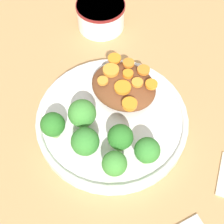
# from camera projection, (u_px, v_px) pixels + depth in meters

# --- Properties ---
(ground_plane) EXTENTS (4.00, 4.00, 0.00)m
(ground_plane) POSITION_uv_depth(u_px,v_px,m) (112.00, 123.00, 0.54)
(ground_plane) COLOR tan
(plate) EXTENTS (0.25, 0.25, 0.03)m
(plate) POSITION_uv_depth(u_px,v_px,m) (112.00, 119.00, 0.53)
(plate) COLOR silver
(plate) RESTS_ON ground_plane
(dip_bowl) EXTENTS (0.10, 0.10, 0.05)m
(dip_bowl) POSITION_uv_depth(u_px,v_px,m) (101.00, 14.00, 0.64)
(dip_bowl) COLOR white
(dip_bowl) RESTS_ON ground_plane
(stew_mound) EXTENTS (0.11, 0.10, 0.03)m
(stew_mound) POSITION_uv_depth(u_px,v_px,m) (124.00, 86.00, 0.53)
(stew_mound) COLOR brown
(stew_mound) RESTS_ON plate
(broccoli_floret_0) EXTENTS (0.04, 0.04, 0.05)m
(broccoli_floret_0) POSITION_uv_depth(u_px,v_px,m) (120.00, 138.00, 0.46)
(broccoli_floret_0) COLOR #7FA85B
(broccoli_floret_0) RESTS_ON plate
(broccoli_floret_1) EXTENTS (0.04, 0.04, 0.06)m
(broccoli_floret_1) POSITION_uv_depth(u_px,v_px,m) (82.00, 114.00, 0.48)
(broccoli_floret_1) COLOR #759E51
(broccoli_floret_1) RESTS_ON plate
(broccoli_floret_2) EXTENTS (0.04, 0.04, 0.05)m
(broccoli_floret_2) POSITION_uv_depth(u_px,v_px,m) (147.00, 151.00, 0.45)
(broccoli_floret_2) COLOR #759E51
(broccoli_floret_2) RESTS_ON plate
(broccoli_floret_3) EXTENTS (0.04, 0.04, 0.05)m
(broccoli_floret_3) POSITION_uv_depth(u_px,v_px,m) (114.00, 164.00, 0.44)
(broccoli_floret_3) COLOR #7FA85B
(broccoli_floret_3) RESTS_ON plate
(broccoli_floret_4) EXTENTS (0.04, 0.04, 0.06)m
(broccoli_floret_4) POSITION_uv_depth(u_px,v_px,m) (85.00, 142.00, 0.46)
(broccoli_floret_4) COLOR #7FA85B
(broccoli_floret_4) RESTS_ON plate
(broccoli_floret_5) EXTENTS (0.04, 0.04, 0.05)m
(broccoli_floret_5) POSITION_uv_depth(u_px,v_px,m) (53.00, 125.00, 0.48)
(broccoli_floret_5) COLOR #759E51
(broccoli_floret_5) RESTS_ON plate
(carrot_slice_0) EXTENTS (0.03, 0.03, 0.01)m
(carrot_slice_0) POSITION_uv_depth(u_px,v_px,m) (123.00, 87.00, 0.51)
(carrot_slice_0) COLOR orange
(carrot_slice_0) RESTS_ON stew_mound
(carrot_slice_1) EXTENTS (0.02, 0.02, 0.01)m
(carrot_slice_1) POSITION_uv_depth(u_px,v_px,m) (151.00, 84.00, 0.51)
(carrot_slice_1) COLOR orange
(carrot_slice_1) RESTS_ON stew_mound
(carrot_slice_2) EXTENTS (0.02, 0.02, 0.01)m
(carrot_slice_2) POSITION_uv_depth(u_px,v_px,m) (128.00, 74.00, 0.52)
(carrot_slice_2) COLOR orange
(carrot_slice_2) RESTS_ON stew_mound
(carrot_slice_3) EXTENTS (0.02, 0.02, 0.00)m
(carrot_slice_3) POSITION_uv_depth(u_px,v_px,m) (145.00, 71.00, 0.53)
(carrot_slice_3) COLOR orange
(carrot_slice_3) RESTS_ON stew_mound
(carrot_slice_4) EXTENTS (0.03, 0.03, 0.01)m
(carrot_slice_4) POSITION_uv_depth(u_px,v_px,m) (111.00, 70.00, 0.53)
(carrot_slice_4) COLOR orange
(carrot_slice_4) RESTS_ON stew_mound
(carrot_slice_5) EXTENTS (0.02, 0.02, 0.00)m
(carrot_slice_5) POSITION_uv_depth(u_px,v_px,m) (103.00, 81.00, 0.52)
(carrot_slice_5) COLOR orange
(carrot_slice_5) RESTS_ON stew_mound
(carrot_slice_6) EXTENTS (0.02, 0.02, 0.01)m
(carrot_slice_6) POSITION_uv_depth(u_px,v_px,m) (130.00, 104.00, 0.49)
(carrot_slice_6) COLOR orange
(carrot_slice_6) RESTS_ON stew_mound
(carrot_slice_7) EXTENTS (0.02, 0.02, 0.00)m
(carrot_slice_7) POSITION_uv_depth(u_px,v_px,m) (129.00, 63.00, 0.54)
(carrot_slice_7) COLOR orange
(carrot_slice_7) RESTS_ON stew_mound
(carrot_slice_8) EXTENTS (0.02, 0.02, 0.00)m
(carrot_slice_8) POSITION_uv_depth(u_px,v_px,m) (114.00, 58.00, 0.54)
(carrot_slice_8) COLOR orange
(carrot_slice_8) RESTS_ON stew_mound
(carrot_slice_9) EXTENTS (0.02, 0.02, 0.00)m
(carrot_slice_9) POSITION_uv_depth(u_px,v_px,m) (137.00, 83.00, 0.51)
(carrot_slice_9) COLOR orange
(carrot_slice_9) RESTS_ON stew_mound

